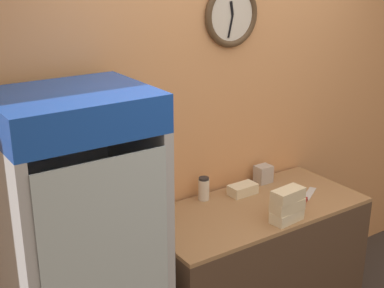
# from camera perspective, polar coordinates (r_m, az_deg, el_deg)

# --- Properties ---
(wall_back) EXTENTS (5.20, 0.10, 2.70)m
(wall_back) POSITION_cam_1_polar(r_m,az_deg,el_deg) (3.48, 2.95, 2.40)
(wall_back) COLOR tan
(wall_back) RESTS_ON ground_plane
(prep_counter) EXTENTS (1.42, 0.66, 0.90)m
(prep_counter) POSITION_cam_1_polar(r_m,az_deg,el_deg) (3.59, 6.44, -13.10)
(prep_counter) COLOR #4C3828
(prep_counter) RESTS_ON ground_plane
(beverage_cooler) EXTENTS (0.72, 0.68, 1.80)m
(beverage_cooler) POSITION_cam_1_polar(r_m,az_deg,el_deg) (2.83, -12.19, -10.50)
(beverage_cooler) COLOR #B2B7BC
(beverage_cooler) RESTS_ON ground_plane
(sandwich_stack_bottom) EXTENTS (0.21, 0.12, 0.07)m
(sandwich_stack_bottom) POSITION_cam_1_polar(r_m,az_deg,el_deg) (3.21, 10.07, -7.56)
(sandwich_stack_bottom) COLOR beige
(sandwich_stack_bottom) RESTS_ON prep_counter
(sandwich_stack_middle) EXTENTS (0.20, 0.11, 0.07)m
(sandwich_stack_middle) POSITION_cam_1_polar(r_m,az_deg,el_deg) (3.18, 10.14, -6.46)
(sandwich_stack_middle) COLOR beige
(sandwich_stack_middle) RESTS_ON sandwich_stack_bottom
(sandwich_stack_top) EXTENTS (0.21, 0.12, 0.07)m
(sandwich_stack_top) POSITION_cam_1_polar(r_m,az_deg,el_deg) (3.15, 10.22, -5.34)
(sandwich_stack_top) COLOR beige
(sandwich_stack_top) RESTS_ON sandwich_stack_middle
(sandwich_flat_left) EXTENTS (0.19, 0.11, 0.07)m
(sandwich_flat_left) POSITION_cam_1_polar(r_m,az_deg,el_deg) (3.52, 5.43, -4.84)
(sandwich_flat_left) COLOR beige
(sandwich_flat_left) RESTS_ON prep_counter
(chefs_knife) EXTENTS (0.29, 0.19, 0.02)m
(chefs_knife) POSITION_cam_1_polar(r_m,az_deg,el_deg) (3.51, 12.04, -5.72)
(chefs_knife) COLOR silver
(chefs_knife) RESTS_ON prep_counter
(condiment_jar) EXTENTS (0.07, 0.07, 0.15)m
(condiment_jar) POSITION_cam_1_polar(r_m,az_deg,el_deg) (3.41, 1.26, -4.78)
(condiment_jar) COLOR silver
(condiment_jar) RESTS_ON prep_counter
(napkin_dispenser) EXTENTS (0.11, 0.09, 0.12)m
(napkin_dispenser) POSITION_cam_1_polar(r_m,az_deg,el_deg) (3.71, 7.62, -3.19)
(napkin_dispenser) COLOR #B7B2AD
(napkin_dispenser) RESTS_ON prep_counter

